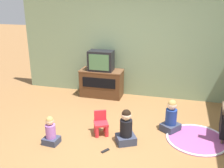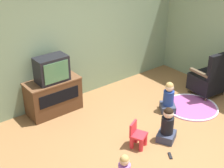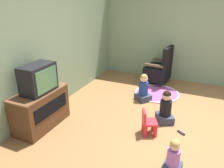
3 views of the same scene
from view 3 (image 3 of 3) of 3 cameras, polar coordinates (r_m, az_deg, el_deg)
The scene contains 12 objects.
ground_plane at distance 4.11m, azimuth 15.69°, elevation -10.77°, with size 30.00×30.00×0.00m, color olive.
wall_back at distance 4.41m, azimuth -16.79°, elevation 9.30°, with size 5.58×0.12×2.54m.
wall_right at distance 6.06m, azimuth 23.08°, elevation 11.74°, with size 0.12×5.54×2.54m.
tv_cabinet at distance 4.03m, azimuth -18.10°, elevation -6.05°, with size 1.03×0.49×0.67m.
television at distance 3.79m, azimuth -18.67°, elevation 1.36°, with size 0.59×0.36×0.48m.
black_armchair at distance 5.88m, azimuth 12.22°, elevation 3.66°, with size 0.72×0.65×1.00m.
yellow_kid_chair at distance 3.75m, azimuth 9.51°, elevation -10.24°, with size 0.32×0.31×0.43m.
play_mat at distance 5.33m, azimuth 11.64°, elevation -2.37°, with size 1.06×1.06×0.04m.
child_watching_left at distance 3.08m, azimuth 15.68°, elevation -18.21°, with size 0.28×0.25×0.51m.
child_watching_center at distance 4.11m, azimuth 13.81°, elevation -6.25°, with size 0.41×0.39×0.62m.
child_watching_right at distance 4.86m, azimuth 8.21°, elevation -1.31°, with size 0.41×0.41×0.61m.
remote_control at distance 3.97m, azimuth 17.58°, elevation -12.06°, with size 0.12×0.15×0.02m.
Camera 3 is at (-3.48, -0.35, 2.16)m, focal length 35.00 mm.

